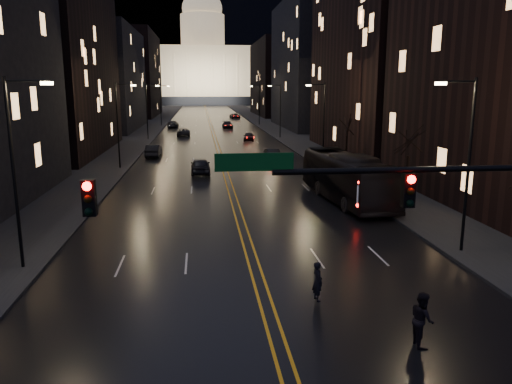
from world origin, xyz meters
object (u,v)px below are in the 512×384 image
object	(u,v)px
bus	(347,178)
receding_car_a	(273,155)
pedestrian_b	(422,319)
oncoming_car_a	(201,166)
pedestrian_a	(318,281)
oncoming_car_b	(154,151)
traffic_signal	(485,205)

from	to	relation	value
bus	receding_car_a	world-z (taller)	bus
receding_car_a	pedestrian_b	world-z (taller)	pedestrian_b
oncoming_car_a	pedestrian_a	size ratio (longest dim) A/B	2.83
pedestrian_a	pedestrian_b	bearing A→B (deg)	-158.09
oncoming_car_b	receding_car_a	bearing A→B (deg)	160.78
bus	pedestrian_a	xyz separation A→B (m)	(-6.38, -17.58, -0.98)
oncoming_car_a	pedestrian_b	size ratio (longest dim) A/B	2.51
oncoming_car_a	receding_car_a	bearing A→B (deg)	-137.89
traffic_signal	pedestrian_a	size ratio (longest dim) A/B	10.39
pedestrian_a	receding_car_a	bearing A→B (deg)	-18.08
traffic_signal	oncoming_car_b	distance (m)	51.32
oncoming_car_b	oncoming_car_a	bearing A→B (deg)	114.89
receding_car_a	pedestrian_a	world-z (taller)	pedestrian_a
pedestrian_a	pedestrian_b	size ratio (longest dim) A/B	0.88
pedestrian_a	bus	bearing A→B (deg)	-32.39
oncoming_car_b	pedestrian_a	bearing A→B (deg)	104.39
oncoming_car_b	traffic_signal	bearing A→B (deg)	107.24
oncoming_car_b	receding_car_a	world-z (taller)	oncoming_car_b
oncoming_car_b	pedestrian_a	world-z (taller)	pedestrian_a
pedestrian_a	pedestrian_b	world-z (taller)	pedestrian_b
traffic_signal	receding_car_a	distance (m)	44.07
oncoming_car_b	receding_car_a	xyz separation A→B (m)	(14.23, -5.28, -0.07)
pedestrian_a	pedestrian_b	xyz separation A→B (m)	(2.65, -3.88, 0.11)
receding_car_a	pedestrian_a	size ratio (longest dim) A/B	2.60
receding_car_a	pedestrian_a	distance (m)	39.04
oncoming_car_b	bus	bearing A→B (deg)	123.42
traffic_signal	bus	size ratio (longest dim) A/B	1.33
oncoming_car_b	pedestrian_a	xyz separation A→B (m)	(10.39, -44.13, 0.05)
traffic_signal	pedestrian_b	xyz separation A→B (m)	(-1.14, 1.13, -4.16)
receding_car_a	bus	bearing A→B (deg)	-86.24
bus	pedestrian_b	distance (m)	21.80
oncoming_car_b	pedestrian_a	distance (m)	45.34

